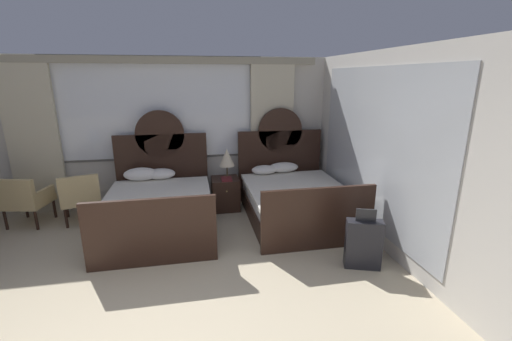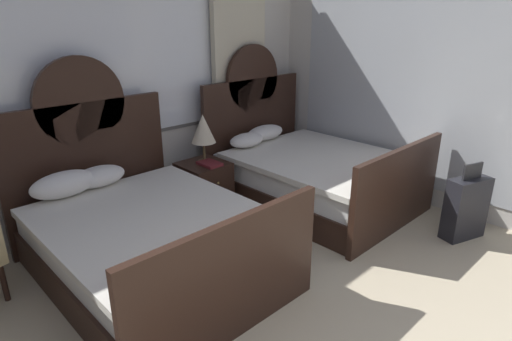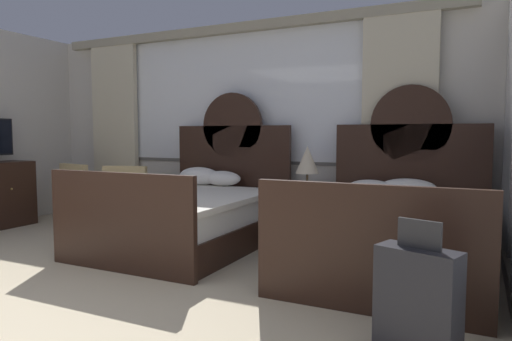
# 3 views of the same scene
# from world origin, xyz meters

# --- Properties ---
(wall_back_window) EXTENTS (6.25, 0.22, 2.70)m
(wall_back_window) POSITION_xyz_m (0.00, 4.04, 1.45)
(wall_back_window) COLOR beige
(wall_back_window) RESTS_ON ground_plane
(wall_right_mirror) EXTENTS (0.08, 4.64, 2.70)m
(wall_right_mirror) POSITION_xyz_m (3.15, 1.75, 1.35)
(wall_right_mirror) COLOR beige
(wall_right_mirror) RESTS_ON ground_plane
(bed_near_window) EXTENTS (1.62, 2.17, 1.78)m
(bed_near_window) POSITION_xyz_m (-0.00, 2.84, 0.36)
(bed_near_window) COLOR black
(bed_near_window) RESTS_ON ground_plane
(bed_near_mirror) EXTENTS (1.62, 2.17, 1.78)m
(bed_near_mirror) POSITION_xyz_m (2.21, 2.84, 0.35)
(bed_near_mirror) COLOR black
(bed_near_mirror) RESTS_ON ground_plane
(nightstand_between_beds) EXTENTS (0.49, 0.51, 0.58)m
(nightstand_between_beds) POSITION_xyz_m (1.11, 3.48, 0.29)
(nightstand_between_beds) COLOR black
(nightstand_between_beds) RESTS_ON ground_plane
(table_lamp_on_nightstand) EXTENTS (0.27, 0.27, 0.53)m
(table_lamp_on_nightstand) POSITION_xyz_m (1.16, 3.51, 0.95)
(table_lamp_on_nightstand) COLOR brown
(table_lamp_on_nightstand) RESTS_ON nightstand_between_beds
(book_on_nightstand) EXTENTS (0.18, 0.26, 0.03)m
(book_on_nightstand) POSITION_xyz_m (1.13, 3.38, 0.60)
(book_on_nightstand) COLOR maroon
(book_on_nightstand) RESTS_ON nightstand_between_beds
(suitcase_on_floor) EXTENTS (0.48, 0.32, 0.79)m
(suitcase_on_floor) POSITION_xyz_m (2.61, 1.19, 0.32)
(suitcase_on_floor) COLOR black
(suitcase_on_floor) RESTS_ON ground_plane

